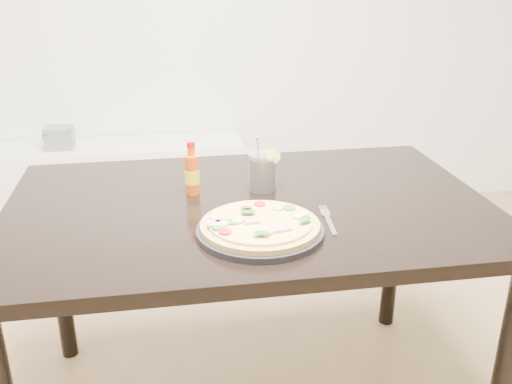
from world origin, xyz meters
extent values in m
cube|color=black|center=(-0.28, 0.58, 0.73)|extent=(1.40, 0.90, 0.04)
cylinder|color=black|center=(0.36, 0.19, 0.35)|extent=(0.06, 0.06, 0.71)
cylinder|color=black|center=(-0.92, 0.97, 0.35)|extent=(0.06, 0.06, 0.71)
cylinder|color=black|center=(0.36, 0.97, 0.35)|extent=(0.06, 0.06, 0.71)
cylinder|color=black|center=(-0.29, 0.37, 0.76)|extent=(0.33, 0.33, 0.02)
cylinder|color=tan|center=(-0.29, 0.37, 0.77)|extent=(0.31, 0.31, 0.01)
cylinder|color=#FFE76E|center=(-0.29, 0.37, 0.78)|extent=(0.27, 0.27, 0.01)
cube|color=#DA8988|center=(-0.24, 0.31, 0.79)|extent=(0.05, 0.04, 0.01)
cube|color=#DA8988|center=(-0.40, 0.36, 0.79)|extent=(0.04, 0.04, 0.01)
cube|color=#DA8988|center=(-0.28, 0.30, 0.79)|extent=(0.05, 0.05, 0.01)
cube|color=#DA8988|center=(-0.31, 0.37, 0.79)|extent=(0.04, 0.04, 0.01)
cube|color=#DA8988|center=(-0.39, 0.39, 0.79)|extent=(0.05, 0.05, 0.01)
cylinder|color=red|center=(-0.24, 0.32, 0.79)|extent=(0.03, 0.03, 0.01)
cylinder|color=red|center=(-0.27, 0.47, 0.79)|extent=(0.03, 0.03, 0.01)
cylinder|color=red|center=(-0.31, 0.44, 0.79)|extent=(0.03, 0.03, 0.01)
cylinder|color=red|center=(-0.38, 0.31, 0.79)|extent=(0.03, 0.03, 0.01)
cylinder|color=red|center=(-0.39, 0.39, 0.79)|extent=(0.03, 0.03, 0.01)
cylinder|color=#34862C|center=(-0.20, 0.43, 0.79)|extent=(0.03, 0.03, 0.01)
cylinder|color=#34862C|center=(-0.40, 0.34, 0.79)|extent=(0.03, 0.03, 0.01)
cylinder|color=#34862C|center=(-0.36, 0.37, 0.79)|extent=(0.03, 0.03, 0.01)
cylinder|color=#34862C|center=(-0.31, 0.43, 0.79)|extent=(0.03, 0.03, 0.01)
ellipsoid|color=beige|center=(-0.19, 0.37, 0.79)|extent=(0.03, 0.03, 0.01)
ellipsoid|color=beige|center=(-0.17, 0.39, 0.79)|extent=(0.03, 0.03, 0.01)
ellipsoid|color=beige|center=(-0.38, 0.36, 0.79)|extent=(0.03, 0.03, 0.01)
ellipsoid|color=beige|center=(-0.34, 0.37, 0.79)|extent=(0.03, 0.03, 0.01)
ellipsoid|color=beige|center=(-0.29, 0.32, 0.79)|extent=(0.03, 0.03, 0.01)
ellipsoid|color=beige|center=(-0.26, 0.32, 0.79)|extent=(0.03, 0.03, 0.01)
ellipsoid|color=beige|center=(-0.23, 0.43, 0.79)|extent=(0.03, 0.03, 0.01)
ellipsoid|color=#196B1D|center=(-0.18, 0.34, 0.80)|extent=(0.05, 0.04, 0.00)
ellipsoid|color=#196B1D|center=(-0.31, 0.41, 0.80)|extent=(0.04, 0.03, 0.00)
ellipsoid|color=#196B1D|center=(-0.30, 0.28, 0.80)|extent=(0.04, 0.03, 0.00)
cylinder|color=#CF460C|center=(-0.44, 0.68, 0.81)|extent=(0.05, 0.05, 0.12)
cylinder|color=yellow|center=(-0.44, 0.68, 0.80)|extent=(0.04, 0.04, 0.04)
cylinder|color=#CF460C|center=(-0.44, 0.68, 0.88)|extent=(0.02, 0.02, 0.03)
cylinder|color=red|center=(-0.44, 0.68, 0.90)|extent=(0.02, 0.02, 0.02)
cylinder|color=black|center=(-0.22, 0.68, 0.80)|extent=(0.08, 0.08, 0.10)
cylinder|color=silver|center=(-0.22, 0.68, 0.81)|extent=(0.09, 0.09, 0.11)
cylinder|color=#F2E059|center=(-0.20, 0.66, 0.86)|extent=(0.04, 0.01, 0.04)
cylinder|color=#B2B2B7|center=(-0.23, 0.69, 0.84)|extent=(0.03, 0.06, 0.17)
cube|color=silver|center=(-0.09, 0.38, 0.75)|extent=(0.03, 0.12, 0.00)
cube|color=silver|center=(-0.09, 0.46, 0.75)|extent=(0.03, 0.04, 0.00)
cube|color=silver|center=(-0.09, 0.50, 0.75)|extent=(0.01, 0.03, 0.00)
cube|color=silver|center=(-0.09, 0.50, 0.75)|extent=(0.01, 0.03, 0.00)
cube|color=silver|center=(-0.08, 0.50, 0.75)|extent=(0.01, 0.03, 0.00)
cube|color=silver|center=(-0.07, 0.50, 0.75)|extent=(0.01, 0.03, 0.00)
cube|color=white|center=(-0.80, 2.07, 0.25)|extent=(1.40, 0.34, 0.50)
cube|color=slate|center=(-1.05, 2.05, 0.51)|extent=(0.14, 0.12, 0.01)
cube|color=slate|center=(-1.05, 2.05, 0.52)|extent=(0.14, 0.12, 0.01)
cube|color=slate|center=(-1.05, 2.05, 0.53)|extent=(0.14, 0.12, 0.01)
cube|color=slate|center=(-1.05, 2.05, 0.54)|extent=(0.14, 0.12, 0.01)
cube|color=slate|center=(-1.05, 2.05, 0.55)|extent=(0.14, 0.12, 0.01)
cube|color=slate|center=(-1.05, 2.05, 0.56)|extent=(0.14, 0.12, 0.01)
cube|color=slate|center=(-1.05, 2.05, 0.57)|extent=(0.14, 0.12, 0.01)
cube|color=slate|center=(-1.05, 2.05, 0.58)|extent=(0.14, 0.12, 0.01)
cube|color=slate|center=(-1.05, 2.05, 0.59)|extent=(0.14, 0.12, 0.01)
cube|color=slate|center=(-1.05, 2.05, 0.60)|extent=(0.14, 0.12, 0.01)
cube|color=slate|center=(-1.05, 2.05, 0.61)|extent=(0.14, 0.12, 0.01)
camera|label=1|loc=(-0.52, -0.93, 1.40)|focal=40.00mm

